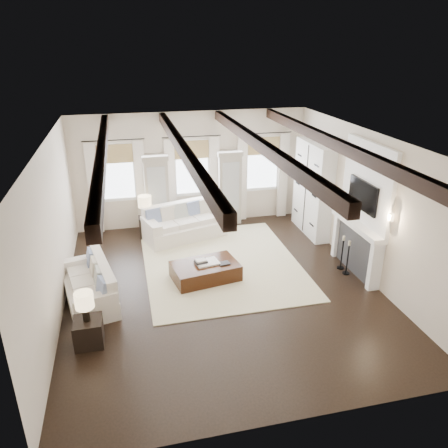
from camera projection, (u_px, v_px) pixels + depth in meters
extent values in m
plane|color=black|center=(222.00, 287.00, 9.45)|extent=(7.50, 7.50, 0.00)
cube|color=silver|center=(192.00, 169.00, 12.19)|extent=(6.50, 0.04, 3.20)
cube|color=silver|center=(289.00, 328.00, 5.46)|extent=(6.50, 0.04, 3.20)
cube|color=silver|center=(52.00, 233.00, 8.14)|extent=(0.04, 7.50, 3.20)
cube|color=silver|center=(367.00, 206.00, 9.51)|extent=(0.04, 7.50, 3.20)
cube|color=white|center=(222.00, 140.00, 8.21)|extent=(6.50, 7.50, 0.04)
cube|color=black|center=(102.00, 152.00, 7.79)|extent=(0.16, 7.40, 0.22)
cube|color=black|center=(182.00, 148.00, 8.10)|extent=(0.16, 7.40, 0.22)
cube|color=black|center=(259.00, 144.00, 8.41)|extent=(0.16, 7.40, 0.22)
cube|color=black|center=(329.00, 141.00, 8.72)|extent=(0.16, 7.40, 0.22)
cube|color=white|center=(116.00, 173.00, 11.72)|extent=(0.90, 0.03, 1.45)
cube|color=tan|center=(115.00, 154.00, 11.46)|extent=(0.94, 0.04, 0.50)
cube|color=white|center=(94.00, 189.00, 11.64)|extent=(0.28, 0.08, 2.50)
cube|color=white|center=(141.00, 186.00, 11.90)|extent=(0.28, 0.08, 2.50)
cylinder|color=black|center=(113.00, 140.00, 11.27)|extent=(1.60, 0.02, 0.02)
cube|color=white|center=(192.00, 168.00, 12.15)|extent=(0.90, 0.03, 1.45)
cube|color=tan|center=(192.00, 150.00, 11.89)|extent=(0.94, 0.04, 0.50)
cube|color=white|center=(171.00, 184.00, 12.07)|extent=(0.28, 0.08, 2.50)
cube|color=white|center=(214.00, 181.00, 12.33)|extent=(0.28, 0.08, 2.50)
cylinder|color=black|center=(192.00, 137.00, 11.70)|extent=(1.60, 0.02, 0.02)
cube|color=white|center=(262.00, 164.00, 12.58)|extent=(0.90, 0.03, 1.45)
cube|color=tan|center=(263.00, 146.00, 12.32)|extent=(0.94, 0.04, 0.50)
cube|color=white|center=(242.00, 179.00, 12.51)|extent=(0.28, 0.08, 2.50)
cube|color=white|center=(283.00, 176.00, 12.77)|extent=(0.28, 0.08, 2.50)
cylinder|color=black|center=(264.00, 133.00, 12.13)|extent=(1.60, 0.02, 0.02)
cube|color=#AFA799|center=(157.00, 195.00, 12.01)|extent=(0.64, 0.38, 2.00)
cube|color=#B2B7BA|center=(157.00, 192.00, 11.77)|extent=(0.48, 0.02, 1.40)
cube|color=#AFA799|center=(155.00, 157.00, 11.60)|extent=(0.70, 0.42, 0.12)
cube|color=#AFA799|center=(229.00, 190.00, 12.44)|extent=(0.64, 0.38, 2.00)
cube|color=#B2B7BA|center=(231.00, 187.00, 12.21)|extent=(0.48, 0.02, 1.40)
cube|color=#AFA799|center=(229.00, 153.00, 12.03)|extent=(0.70, 0.42, 0.12)
cube|color=#2A2A2D|center=(357.00, 249.00, 9.90)|extent=(0.18, 1.50, 1.10)
cube|color=black|center=(355.00, 255.00, 9.95)|extent=(0.10, 0.90, 0.70)
cube|color=white|center=(375.00, 266.00, 9.16)|extent=(0.26, 0.14, 1.10)
cube|color=white|center=(339.00, 235.00, 10.63)|extent=(0.26, 0.14, 1.10)
cube|color=white|center=(358.00, 225.00, 9.65)|extent=(0.32, 1.90, 0.12)
cube|color=white|center=(368.00, 184.00, 9.31)|extent=(0.10, 1.90, 1.80)
cube|color=black|center=(363.00, 195.00, 9.39)|extent=(0.07, 1.10, 0.64)
cylinder|color=#FFD899|center=(391.00, 217.00, 8.49)|extent=(0.10, 0.10, 0.14)
cube|color=silver|center=(313.00, 189.00, 11.71)|extent=(0.40, 1.70, 2.50)
cube|color=black|center=(305.00, 189.00, 11.67)|extent=(0.01, 0.02, 2.40)
cube|color=beige|center=(222.00, 263.00, 10.42)|extent=(3.59, 4.28, 0.02)
cube|color=white|center=(185.00, 231.00, 11.75)|extent=(2.31, 1.54, 0.40)
cube|color=white|center=(178.00, 211.00, 11.86)|extent=(2.00, 0.80, 0.51)
cube|color=white|center=(151.00, 226.00, 11.19)|extent=(0.52, 0.95, 0.26)
cube|color=white|center=(215.00, 213.00, 12.05)|extent=(0.52, 0.95, 0.26)
cube|color=white|center=(165.00, 226.00, 11.33)|extent=(0.72, 0.74, 0.14)
cube|color=white|center=(185.00, 222.00, 11.60)|extent=(0.72, 0.74, 0.14)
cube|color=white|center=(205.00, 218.00, 11.87)|extent=(0.72, 0.74, 0.14)
cube|color=#6C7FAC|center=(154.00, 217.00, 11.36)|extent=(0.47, 0.33, 0.44)
cube|color=silver|center=(168.00, 214.00, 11.54)|extent=(0.47, 0.33, 0.44)
cube|color=beige|center=(181.00, 212.00, 11.72)|extent=(0.47, 0.33, 0.44)
cube|color=#6C7FAC|center=(193.00, 209.00, 11.89)|extent=(0.47, 0.33, 0.44)
cube|color=silver|center=(206.00, 207.00, 12.07)|extent=(0.47, 0.33, 0.44)
cube|color=white|center=(89.00, 293.00, 8.88)|extent=(1.24, 2.04, 0.36)
cube|color=white|center=(104.00, 272.00, 8.85)|extent=(0.57, 1.81, 0.45)
cube|color=white|center=(81.00, 263.00, 9.46)|extent=(0.84, 0.40, 0.24)
cube|color=white|center=(95.00, 301.00, 8.07)|extent=(0.84, 0.40, 0.24)
cube|color=white|center=(82.00, 272.00, 9.21)|extent=(0.64, 0.61, 0.13)
cube|color=white|center=(86.00, 283.00, 8.77)|extent=(0.64, 0.61, 0.13)
cube|color=white|center=(90.00, 296.00, 8.33)|extent=(0.64, 0.61, 0.13)
cube|color=#6C7FAC|center=(90.00, 258.00, 9.35)|extent=(0.27, 0.41, 0.39)
cube|color=silver|center=(94.00, 268.00, 8.97)|extent=(0.27, 0.41, 0.39)
cube|color=beige|center=(98.00, 278.00, 8.59)|extent=(0.27, 0.41, 0.39)
cube|color=#6C7FAC|center=(102.00, 288.00, 8.22)|extent=(0.27, 0.41, 0.39)
cube|color=black|center=(205.00, 271.00, 9.70)|extent=(1.56, 1.12, 0.37)
cube|color=white|center=(207.00, 262.00, 9.65)|extent=(0.56, 0.46, 0.04)
cube|color=#262628|center=(201.00, 262.00, 9.60)|extent=(0.29, 0.24, 0.04)
cube|color=beige|center=(201.00, 260.00, 9.58)|extent=(0.25, 0.21, 0.03)
cube|color=#262628|center=(224.00, 263.00, 9.62)|extent=(0.27, 0.22, 0.03)
cube|color=black|center=(89.00, 332.00, 7.59)|extent=(0.49, 0.49, 0.49)
cylinder|color=black|center=(86.00, 314.00, 7.44)|extent=(0.12, 0.12, 0.27)
cylinder|color=#F9D89E|center=(84.00, 300.00, 7.33)|extent=(0.32, 0.32, 0.28)
cube|color=black|center=(147.00, 227.00, 11.76)|extent=(0.38, 0.38, 0.58)
cylinder|color=black|center=(145.00, 212.00, 11.59)|extent=(0.13, 0.13, 0.29)
cylinder|color=#F9D89E|center=(145.00, 202.00, 11.47)|extent=(0.35, 0.35, 0.31)
cylinder|color=black|center=(346.00, 273.00, 9.99)|extent=(0.17, 0.17, 0.02)
cylinder|color=black|center=(348.00, 259.00, 9.85)|extent=(0.03, 0.03, 0.73)
cylinder|color=beige|center=(350.00, 243.00, 9.69)|extent=(0.06, 0.06, 0.10)
cylinder|color=black|center=(340.00, 268.00, 10.23)|extent=(0.17, 0.17, 0.02)
cylinder|color=black|center=(342.00, 254.00, 10.09)|extent=(0.03, 0.03, 0.73)
cylinder|color=beige|center=(344.00, 238.00, 9.93)|extent=(0.06, 0.06, 0.10)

